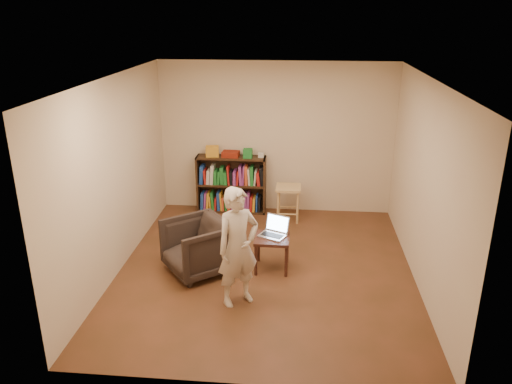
# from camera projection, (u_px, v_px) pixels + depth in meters

# --- Properties ---
(floor) EXTENTS (4.50, 4.50, 0.00)m
(floor) POSITION_uv_depth(u_px,v_px,m) (265.00, 270.00, 6.89)
(floor) COLOR #472E17
(floor) RESTS_ON ground
(ceiling) EXTENTS (4.50, 4.50, 0.00)m
(ceiling) POSITION_uv_depth(u_px,v_px,m) (267.00, 79.00, 5.99)
(ceiling) COLOR white
(ceiling) RESTS_ON wall_back
(wall_back) EXTENTS (4.00, 0.00, 4.00)m
(wall_back) POSITION_uv_depth(u_px,v_px,m) (276.00, 138.00, 8.54)
(wall_back) COLOR beige
(wall_back) RESTS_ON floor
(wall_left) EXTENTS (0.00, 4.50, 4.50)m
(wall_left) POSITION_uv_depth(u_px,v_px,m) (116.00, 176.00, 6.62)
(wall_left) COLOR beige
(wall_left) RESTS_ON floor
(wall_right) EXTENTS (0.00, 4.50, 4.50)m
(wall_right) POSITION_uv_depth(u_px,v_px,m) (425.00, 186.00, 6.26)
(wall_right) COLOR beige
(wall_right) RESTS_ON floor
(bookshelf) EXTENTS (1.20, 0.30, 1.00)m
(bookshelf) POSITION_uv_depth(u_px,v_px,m) (232.00, 187.00, 8.76)
(bookshelf) COLOR black
(bookshelf) RESTS_ON floor
(box_yellow) EXTENTS (0.24, 0.19, 0.18)m
(box_yellow) POSITION_uv_depth(u_px,v_px,m) (212.00, 151.00, 8.55)
(box_yellow) COLOR gold
(box_yellow) RESTS_ON bookshelf
(red_cloth) EXTENTS (0.30, 0.23, 0.09)m
(red_cloth) POSITION_uv_depth(u_px,v_px,m) (231.00, 154.00, 8.54)
(red_cloth) COLOR maroon
(red_cloth) RESTS_ON bookshelf
(box_green) EXTENTS (0.15, 0.15, 0.15)m
(box_green) POSITION_uv_depth(u_px,v_px,m) (248.00, 153.00, 8.48)
(box_green) COLOR #1F752C
(box_green) RESTS_ON bookshelf
(box_white) EXTENTS (0.10, 0.10, 0.08)m
(box_white) POSITION_uv_depth(u_px,v_px,m) (261.00, 155.00, 8.52)
(box_white) COLOR beige
(box_white) RESTS_ON bookshelf
(stool) EXTENTS (0.41, 0.41, 0.60)m
(stool) POSITION_uv_depth(u_px,v_px,m) (288.00, 193.00, 8.37)
(stool) COLOR tan
(stool) RESTS_ON floor
(armchair) EXTENTS (1.13, 1.13, 0.74)m
(armchair) POSITION_uv_depth(u_px,v_px,m) (198.00, 247.00, 6.73)
(armchair) COLOR #2D251E
(armchair) RESTS_ON floor
(side_table) EXTENTS (0.47, 0.47, 0.48)m
(side_table) POSITION_uv_depth(u_px,v_px,m) (272.00, 242.00, 6.79)
(side_table) COLOR #321610
(side_table) RESTS_ON floor
(laptop) EXTENTS (0.45, 0.43, 0.26)m
(laptop) POSITION_uv_depth(u_px,v_px,m) (274.00, 231.00, 6.81)
(laptop) COLOR silver
(laptop) RESTS_ON side_table
(person) EXTENTS (0.65, 0.61, 1.48)m
(person) POSITION_uv_depth(u_px,v_px,m) (238.00, 247.00, 5.89)
(person) COLOR beige
(person) RESTS_ON floor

